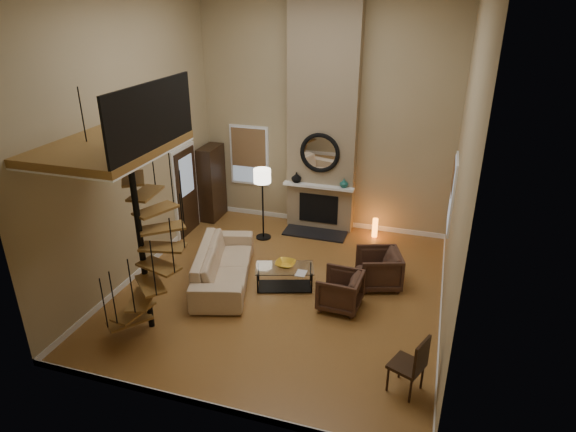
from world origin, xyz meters
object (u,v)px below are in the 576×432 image
(armchair_far, at_px, (344,291))
(floor_lamp, at_px, (262,182))
(hutch, at_px, (212,183))
(accent_lamp, at_px, (375,228))
(armchair_near, at_px, (382,269))
(coffee_table, at_px, (285,275))
(sofa, at_px, (223,264))
(side_chair, at_px, (413,363))

(armchair_far, height_order, floor_lamp, floor_lamp)
(hutch, xyz_separation_m, accent_lamp, (4.14, 0.07, -0.70))
(accent_lamp, bearing_deg, armchair_far, -92.21)
(armchair_near, bearing_deg, coffee_table, -88.08)
(sofa, bearing_deg, armchair_far, -111.15)
(side_chair, bearing_deg, sofa, 152.14)
(floor_lamp, height_order, side_chair, floor_lamp)
(sofa, bearing_deg, coffee_table, -100.20)
(armchair_far, height_order, accent_lamp, armchair_far)
(armchair_far, xyz_separation_m, accent_lamp, (0.12, 3.10, -0.10))
(floor_lamp, bearing_deg, sofa, -92.47)
(armchair_near, xyz_separation_m, side_chair, (0.79, -2.83, 0.17))
(accent_lamp, bearing_deg, hutch, -179.01)
(sofa, height_order, armchair_near, sofa)
(coffee_table, distance_m, side_chair, 3.38)
(sofa, distance_m, accent_lamp, 3.89)
(armchair_far, relative_size, floor_lamp, 0.44)
(armchair_far, bearing_deg, floor_lamp, -130.54)
(side_chair, bearing_deg, floor_lamp, 132.37)
(side_chair, bearing_deg, armchair_far, 126.71)
(hutch, xyz_separation_m, armchair_near, (4.58, -2.00, -0.60))
(accent_lamp, bearing_deg, coffee_table, -116.22)
(coffee_table, height_order, accent_lamp, accent_lamp)
(coffee_table, xyz_separation_m, accent_lamp, (1.36, 2.76, -0.03))
(sofa, distance_m, coffee_table, 1.25)
(armchair_far, xyz_separation_m, side_chair, (1.35, -1.81, 0.17))
(sofa, relative_size, accent_lamp, 5.43)
(armchair_far, distance_m, side_chair, 2.27)
(floor_lamp, relative_size, side_chair, 1.78)
(armchair_near, bearing_deg, side_chair, -3.17)
(floor_lamp, bearing_deg, accent_lamp, 17.94)
(hutch, height_order, side_chair, hutch)
(hutch, bearing_deg, accent_lamp, 0.99)
(hutch, relative_size, floor_lamp, 1.09)
(hutch, distance_m, accent_lamp, 4.20)
(armchair_near, height_order, armchair_far, armchair_near)
(hutch, distance_m, armchair_far, 5.07)
(sofa, relative_size, armchair_far, 3.27)
(armchair_near, xyz_separation_m, accent_lamp, (-0.44, 2.08, -0.10))
(hutch, xyz_separation_m, coffee_table, (2.78, -2.68, -0.67))
(accent_lamp, distance_m, side_chair, 5.07)
(accent_lamp, bearing_deg, armchair_near, -77.97)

